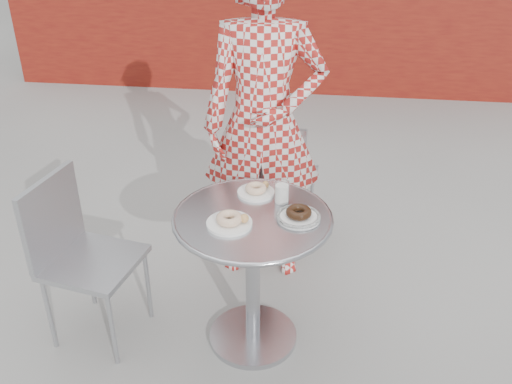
# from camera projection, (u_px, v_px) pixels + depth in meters

# --- Properties ---
(ground) EXTENTS (60.00, 60.00, 0.00)m
(ground) POSITION_uv_depth(u_px,v_px,m) (250.00, 333.00, 2.88)
(ground) COLOR #A3A09B
(ground) RESTS_ON ground
(bistro_table) EXTENTS (0.71, 0.71, 0.72)m
(bistro_table) POSITION_uv_depth(u_px,v_px,m) (253.00, 249.00, 2.59)
(bistro_table) COLOR silver
(bistro_table) RESTS_ON ground
(chair_far) EXTENTS (0.46, 0.47, 0.83)m
(chair_far) POSITION_uv_depth(u_px,v_px,m) (278.00, 202.00, 3.53)
(chair_far) COLOR #A6A9AE
(chair_far) RESTS_ON ground
(chair_left) EXTENTS (0.48, 0.47, 0.84)m
(chair_left) POSITION_uv_depth(u_px,v_px,m) (96.00, 290.00, 2.78)
(chair_left) COLOR #A6A9AE
(chair_left) RESTS_ON ground
(seated_person) EXTENTS (0.68, 0.47, 1.77)m
(seated_person) POSITION_uv_depth(u_px,v_px,m) (264.00, 124.00, 2.98)
(seated_person) COLOR #A41D19
(seated_person) RESTS_ON ground
(plate_far) EXTENTS (0.17, 0.17, 0.05)m
(plate_far) POSITION_uv_depth(u_px,v_px,m) (256.00, 190.00, 2.67)
(plate_far) COLOR white
(plate_far) RESTS_ON bistro_table
(plate_near) EXTENTS (0.20, 0.20, 0.05)m
(plate_near) POSITION_uv_depth(u_px,v_px,m) (230.00, 221.00, 2.43)
(plate_near) COLOR white
(plate_near) RESTS_ON bistro_table
(plate_checker) EXTENTS (0.20, 0.20, 0.05)m
(plate_checker) POSITION_uv_depth(u_px,v_px,m) (299.00, 215.00, 2.48)
(plate_checker) COLOR white
(plate_checker) RESTS_ON bistro_table
(milk_cup) EXTENTS (0.07, 0.07, 0.10)m
(milk_cup) POSITION_uv_depth(u_px,v_px,m) (282.00, 193.00, 2.58)
(milk_cup) COLOR white
(milk_cup) RESTS_ON bistro_table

